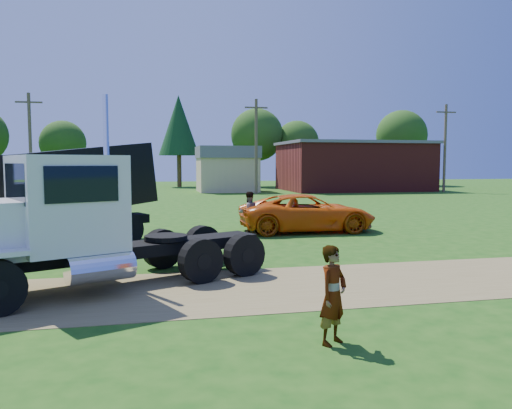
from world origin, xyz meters
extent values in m
plane|color=#184910|center=(0.00, 0.00, 0.00)|extent=(140.00, 140.00, 0.00)
cube|color=brown|center=(0.00, 0.00, 0.01)|extent=(120.00, 4.20, 0.01)
cube|color=black|center=(-4.81, 1.15, 0.82)|extent=(7.41, 4.03, 0.31)
cylinder|color=black|center=(-2.87, 0.82, 0.56)|extent=(1.18, 0.79, 1.13)
cylinder|color=black|center=(-2.87, 0.82, 0.56)|extent=(0.52, 0.51, 0.39)
cylinder|color=black|center=(-3.76, 2.82, 0.56)|extent=(1.18, 0.79, 1.13)
cylinder|color=black|center=(-3.76, 2.82, 0.56)|extent=(0.52, 0.51, 0.39)
cylinder|color=black|center=(-1.65, 1.37, 0.56)|extent=(1.18, 0.79, 1.13)
cylinder|color=black|center=(-1.65, 1.37, 0.56)|extent=(0.52, 0.51, 0.39)
cylinder|color=black|center=(-2.55, 3.37, 0.56)|extent=(1.18, 0.79, 1.13)
cylinder|color=black|center=(-2.55, 3.37, 0.56)|extent=(0.52, 0.51, 0.39)
cube|color=silver|center=(-5.98, 0.63, 2.10)|extent=(2.97, 3.13, 2.15)
cube|color=black|center=(-6.94, 0.19, 2.56)|extent=(0.89, 1.89, 0.87)
cube|color=black|center=(-5.47, -0.50, 2.56)|extent=(1.42, 0.67, 0.77)
cube|color=black|center=(-6.49, 1.76, 2.56)|extent=(1.42, 0.67, 0.77)
cylinder|color=white|center=(-5.17, -0.30, 0.72)|extent=(1.56, 1.15, 0.62)
cylinder|color=white|center=(-5.13, 1.62, 2.36)|extent=(0.19, 0.19, 4.72)
cylinder|color=black|center=(-3.69, 1.65, 1.06)|extent=(1.49, 1.49, 0.12)
cube|color=black|center=(-8.24, 6.72, 0.87)|extent=(8.32, 4.62, 0.32)
cylinder|color=black|center=(-6.19, 6.42, 0.60)|extent=(1.24, 0.84, 1.19)
cylinder|color=black|center=(-6.19, 6.42, 0.60)|extent=(0.55, 0.54, 0.42)
cylinder|color=black|center=(-7.14, 8.48, 0.60)|extent=(1.24, 0.84, 1.19)
cylinder|color=black|center=(-7.14, 8.48, 0.60)|extent=(0.55, 0.54, 0.42)
cylinder|color=black|center=(-4.91, 7.01, 0.60)|extent=(1.24, 0.84, 1.19)
cylinder|color=black|center=(-4.91, 7.01, 0.60)|extent=(0.55, 0.54, 0.42)
cylinder|color=black|center=(-5.87, 9.07, 0.60)|extent=(1.24, 0.84, 1.19)
cylinder|color=black|center=(-5.87, 9.07, 0.60)|extent=(0.55, 0.54, 0.42)
cube|color=black|center=(-6.47, 7.54, 2.44)|extent=(5.40, 4.35, 2.63)
imported|color=#D5530A|center=(2.68, 9.23, 0.82)|extent=(5.95, 2.82, 1.64)
imported|color=#999999|center=(-1.16, -3.87, 0.83)|extent=(0.72, 0.68, 1.66)
imported|color=#999999|center=(0.05, 9.17, 0.89)|extent=(1.01, 0.87, 1.79)
cube|color=maroon|center=(18.00, 40.00, 2.50)|extent=(15.00, 10.00, 5.00)
cube|color=#5E5E63|center=(18.00, 40.00, 5.15)|extent=(15.40, 10.40, 0.30)
cube|color=tan|center=(4.00, 40.00, 1.80)|extent=(6.00, 5.00, 3.60)
cube|color=#5E5E63|center=(4.00, 40.00, 4.10)|extent=(6.20, 5.40, 1.20)
cylinder|color=#4E402C|center=(-14.00, 35.00, 4.50)|extent=(0.28, 0.28, 9.00)
cube|color=#4E402C|center=(-14.00, 35.00, 8.20)|extent=(2.20, 0.14, 0.14)
cylinder|color=#4E402C|center=(6.00, 35.00, 4.50)|extent=(0.28, 0.28, 9.00)
cube|color=#4E402C|center=(6.00, 35.00, 8.20)|extent=(2.20, 0.14, 0.14)
cylinder|color=#4E402C|center=(26.00, 35.00, 4.50)|extent=(0.28, 0.28, 9.00)
cube|color=#4E402C|center=(26.00, 35.00, 8.20)|extent=(2.20, 0.14, 0.14)
cylinder|color=#392717|center=(-13.99, 52.11, 1.44)|extent=(0.56, 0.56, 2.87)
sphere|color=#1C3E0F|center=(-13.99, 52.11, 5.34)|extent=(5.42, 5.42, 5.42)
cylinder|color=#392717|center=(-0.24, 51.60, 2.00)|extent=(0.56, 0.56, 4.00)
cone|color=#103717|center=(-0.24, 51.60, 7.65)|extent=(5.03, 5.03, 7.42)
cylinder|color=#392717|center=(9.50, 50.67, 1.76)|extent=(0.56, 0.56, 3.52)
sphere|color=#1C3E0F|center=(9.50, 50.67, 6.54)|extent=(6.64, 6.64, 6.64)
cylinder|color=#392717|center=(14.78, 50.61, 1.50)|extent=(0.56, 0.56, 3.01)
sphere|color=#1C3E0F|center=(14.78, 50.61, 5.58)|extent=(5.67, 5.67, 5.67)
cylinder|color=#392717|center=(29.38, 50.39, 1.80)|extent=(0.56, 0.56, 3.59)
sphere|color=#1C3E0F|center=(29.38, 50.39, 6.67)|extent=(6.77, 6.77, 6.77)
camera|label=1|loc=(-4.13, -11.51, 3.01)|focal=35.00mm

